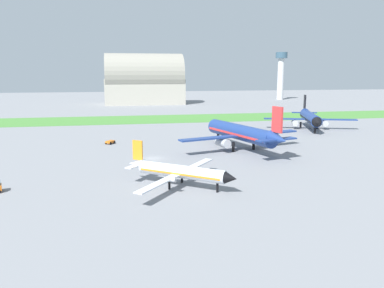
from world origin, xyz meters
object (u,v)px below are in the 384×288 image
Objects in this scene: airplane_midfield_jet at (241,133)px; baggage_cart_midfield at (110,142)px; airplane_parked_jet_far at (310,118)px; airplane_foreground_turboprop at (179,171)px; control_tower at (281,72)px.

airplane_midfield_jet is 35.75m from baggage_cart_midfield.
airplane_foreground_turboprop is (-54.13, -57.65, -1.26)m from airplane_parked_jet_far.
control_tower is at bearing -0.36° from baggage_cart_midfield.
airplane_midfield_jet is at bearing 92.04° from airplane_foreground_turboprop.
control_tower is (47.30, 133.86, 15.49)m from airplane_parked_jet_far.
control_tower is at bearing -42.80° from airplane_midfield_jet.
airplane_midfield_jet is at bearing -116.44° from control_tower.
airplane_parked_jet_far reaches higher than airplane_foreground_turboprop.
control_tower is (113.90, 149.30, 18.86)m from baggage_cart_midfield.
baggage_cart_midfield is (-66.60, -15.45, -3.37)m from airplane_parked_jet_far.
airplane_midfield_jet reaches higher than airplane_parked_jet_far.
airplane_parked_jet_far is 142.81m from control_tower.
airplane_parked_jet_far is 10.18× the size of baggage_cart_midfield.
airplane_midfield_jet is at bearing -76.91° from baggage_cart_midfield.
baggage_cart_midfield is at bearing 144.27° from airplane_foreground_turboprop.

